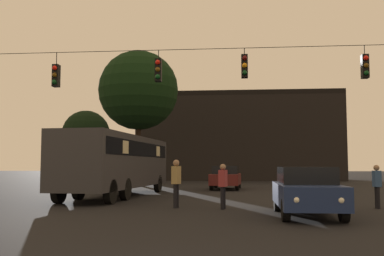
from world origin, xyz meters
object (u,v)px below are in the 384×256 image
(city_bus, at_px, (118,159))
(tree_behind_building, at_px, (139,90))
(pedestrian_crossing_left, at_px, (176,180))
(pedestrian_crossing_center, at_px, (377,184))
(tree_left_silhouette, at_px, (86,134))
(pedestrian_crossing_right, at_px, (223,184))
(car_far_left, at_px, (226,177))
(car_near_right, at_px, (307,190))

(city_bus, xyz_separation_m, tree_behind_building, (-1.70, 12.54, 5.62))
(pedestrian_crossing_left, distance_m, tree_behind_building, 19.92)
(pedestrian_crossing_center, height_order, tree_left_silhouette, tree_left_silhouette)
(pedestrian_crossing_left, xyz_separation_m, pedestrian_crossing_center, (7.34, 0.47, -0.12))
(pedestrian_crossing_center, xyz_separation_m, tree_left_silhouette, (-20.66, 28.61, 3.90))
(pedestrian_crossing_center, bearing_deg, pedestrian_crossing_right, -172.13)
(tree_left_silhouette, bearing_deg, car_far_left, -47.61)
(car_far_left, distance_m, tree_left_silhouette, 22.52)
(pedestrian_crossing_center, relative_size, tree_left_silhouette, 0.22)
(car_near_right, height_order, pedestrian_crossing_center, pedestrian_crossing_center)
(car_far_left, bearing_deg, pedestrian_crossing_center, -64.95)
(city_bus, relative_size, tree_behind_building, 1.05)
(pedestrian_crossing_center, distance_m, tree_behind_building, 22.68)
(pedestrian_crossing_left, distance_m, tree_left_silhouette, 32.21)
(car_near_right, bearing_deg, city_bus, 135.99)
(pedestrian_crossing_right, bearing_deg, tree_behind_building, 111.13)
(tree_left_silhouette, relative_size, tree_behind_building, 0.68)
(pedestrian_crossing_right, distance_m, tree_left_silhouette, 33.25)
(pedestrian_crossing_left, height_order, pedestrian_crossing_right, pedestrian_crossing_left)
(pedestrian_crossing_right, bearing_deg, tree_left_silhouette, 117.13)
(city_bus, height_order, pedestrian_crossing_center, city_bus)
(city_bus, relative_size, pedestrian_crossing_center, 7.03)
(tree_left_silhouette, height_order, tree_behind_building, tree_behind_building)
(pedestrian_crossing_center, bearing_deg, car_near_right, -137.44)
(pedestrian_crossing_left, relative_size, pedestrian_crossing_right, 1.10)
(city_bus, relative_size, car_far_left, 2.52)
(pedestrian_crossing_right, relative_size, tree_behind_building, 0.15)
(car_near_right, bearing_deg, tree_left_silhouette, 119.46)
(city_bus, bearing_deg, tree_left_silhouette, 112.28)
(car_far_left, xyz_separation_m, tree_behind_building, (-6.98, 5.34, 6.69))
(tree_behind_building, bearing_deg, pedestrian_crossing_center, -54.16)
(car_far_left, xyz_separation_m, tree_left_silhouette, (-14.94, 16.37, 3.99))
(car_near_right, relative_size, pedestrian_crossing_right, 2.69)
(tree_behind_building, bearing_deg, pedestrian_crossing_left, -73.47)
(city_bus, distance_m, car_far_left, 9.00)
(city_bus, distance_m, pedestrian_crossing_right, 8.00)
(pedestrian_crossing_right, distance_m, tree_behind_building, 20.75)
(car_far_left, bearing_deg, tree_behind_building, 142.57)
(car_far_left, relative_size, pedestrian_crossing_right, 2.73)
(car_near_right, height_order, pedestrian_crossing_right, pedestrian_crossing_right)
(pedestrian_crossing_left, height_order, tree_left_silhouette, tree_left_silhouette)
(tree_behind_building, bearing_deg, tree_left_silhouette, 125.83)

